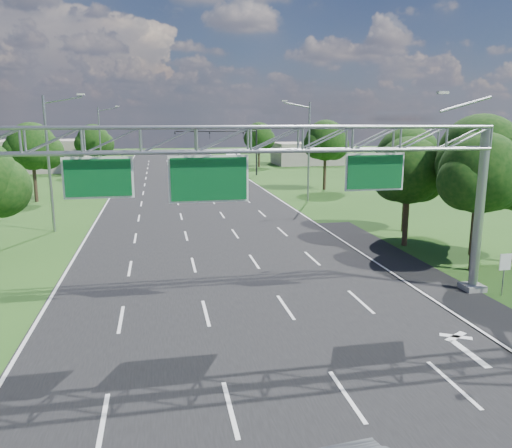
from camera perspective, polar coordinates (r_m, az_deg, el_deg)
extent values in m
plane|color=#214715|center=(40.11, -5.71, -0.15)|extent=(220.00, 220.00, 0.00)
cube|color=black|center=(40.11, -5.71, -0.15)|extent=(18.00, 180.00, 0.02)
cube|color=black|center=(28.14, 18.96, -6.00)|extent=(3.00, 30.00, 0.02)
cube|color=gray|center=(27.18, 23.48, -6.65)|extent=(1.00, 1.00, 0.30)
cylinder|color=gray|center=(26.28, 24.17, 1.35)|extent=(0.44, 0.44, 8.00)
cylinder|color=gray|center=(25.25, 22.87, 12.50)|extent=(2.54, 0.12, 0.79)
cube|color=beige|center=(24.63, 20.57, 13.88)|extent=(0.50, 0.22, 0.12)
cube|color=white|center=(21.32, -17.58, 5.06)|extent=(2.80, 0.05, 1.70)
cube|color=#0A5223|center=(21.26, -17.59, 5.04)|extent=(2.62, 0.05, 1.52)
cube|color=white|center=(21.30, -5.40, 5.15)|extent=(3.40, 0.05, 2.00)
cube|color=#0A5223|center=(21.24, -5.38, 5.13)|extent=(3.22, 0.05, 1.82)
cube|color=white|center=(23.25, 13.40, 5.81)|extent=(2.80, 0.05, 1.70)
cube|color=#0A5223|center=(23.20, 13.46, 5.80)|extent=(2.62, 0.05, 1.52)
cylinder|color=gray|center=(26.69, 26.43, -5.33)|extent=(0.06, 0.06, 2.00)
cube|color=white|center=(26.49, 26.61, -3.90)|extent=(0.60, 0.04, 0.80)
cylinder|color=black|center=(75.65, 0.05, 8.23)|extent=(0.24, 0.24, 7.00)
cylinder|color=black|center=(74.59, -4.55, 10.53)|extent=(12.00, 0.18, 0.18)
imported|color=black|center=(74.15, -9.22, 9.98)|extent=(0.18, 0.22, 1.10)
imported|color=black|center=(74.50, -5.32, 10.09)|extent=(0.18, 0.22, 1.10)
imported|color=black|center=(75.17, -1.47, 10.15)|extent=(0.18, 0.22, 1.10)
cylinder|color=gray|center=(40.01, -22.59, 6.21)|extent=(0.20, 0.20, 10.00)
cylinder|color=gray|center=(39.65, -21.25, 13.09)|extent=(2.78, 0.12, 0.60)
cube|color=beige|center=(39.47, -19.39, 13.81)|extent=(0.55, 0.22, 0.12)
cylinder|color=gray|center=(74.57, -17.38, 8.80)|extent=(0.20, 0.20, 10.00)
cylinder|color=gray|center=(74.38, -16.59, 12.47)|extent=(2.78, 0.12, 0.60)
cube|color=beige|center=(74.29, -15.58, 12.84)|extent=(0.55, 0.22, 0.12)
cylinder|color=gray|center=(51.45, 6.05, 8.12)|extent=(0.20, 0.20, 10.00)
cylinder|color=gray|center=(50.99, 4.73, 13.39)|extent=(2.78, 0.12, 0.60)
cube|color=beige|center=(50.67, 3.28, 13.88)|extent=(0.55, 0.22, 0.12)
cylinder|color=#2D2116|center=(30.22, 23.69, -1.47)|extent=(0.36, 0.36, 3.74)
sphere|color=black|center=(29.66, 24.28, 5.37)|extent=(4.40, 4.40, 4.40)
sphere|color=black|center=(30.68, 25.45, 4.41)|extent=(3.30, 3.30, 3.30)
sphere|color=black|center=(28.90, 22.93, 4.45)|extent=(3.08, 3.08, 3.08)
cylinder|color=#2D2116|center=(33.71, 23.66, 0.21)|extent=(0.36, 0.36, 4.18)
sphere|color=black|center=(33.20, 24.25, 7.14)|extent=(5.00, 5.00, 5.00)
sphere|color=black|center=(34.30, 25.49, 6.10)|extent=(3.75, 3.75, 3.75)
sphere|color=black|center=(32.35, 22.84, 6.27)|extent=(3.50, 3.50, 3.50)
cylinder|color=#2D2116|center=(34.76, 16.73, 0.30)|extent=(0.36, 0.36, 3.30)
sphere|color=black|center=(34.27, 17.07, 5.89)|extent=(4.40, 4.40, 4.40)
sphere|color=black|center=(35.20, 18.30, 5.06)|extent=(3.30, 3.30, 3.30)
sphere|color=black|center=(33.59, 15.77, 5.10)|extent=(3.08, 3.08, 3.08)
sphere|color=black|center=(31.75, 27.11, 4.38)|extent=(3.22, 3.22, 3.22)
cylinder|color=#2D2116|center=(39.14, 16.64, 1.73)|extent=(0.36, 0.36, 3.52)
sphere|color=black|center=(38.69, 16.96, 7.10)|extent=(4.80, 4.80, 4.80)
sphere|color=black|center=(39.66, 18.18, 6.25)|extent=(3.60, 3.60, 3.60)
sphere|color=black|center=(37.97, 15.68, 6.36)|extent=(3.36, 3.36, 3.36)
sphere|color=black|center=(33.03, -27.25, 3.74)|extent=(3.60, 3.60, 3.60)
cylinder|color=#2D2116|center=(55.85, -23.91, 4.23)|extent=(0.36, 0.36, 3.74)
sphere|color=black|center=(55.54, -24.24, 8.10)|extent=(4.80, 4.80, 4.80)
sphere|color=black|center=(55.71, -22.89, 7.60)|extent=(3.60, 3.60, 3.60)
sphere|color=black|center=(55.53, -25.36, 7.51)|extent=(3.36, 3.36, 3.36)
cylinder|color=#2D2116|center=(79.91, -17.93, 6.53)|extent=(0.36, 0.36, 3.30)
sphere|color=black|center=(79.69, -18.10, 9.08)|extent=(4.80, 4.80, 4.80)
sphere|color=black|center=(79.98, -17.17, 8.71)|extent=(3.60, 3.60, 3.60)
sphere|color=black|center=(79.55, -18.88, 8.68)|extent=(3.36, 3.36, 3.36)
cylinder|color=#2D2116|center=(60.68, 7.85, 5.78)|extent=(0.36, 0.36, 3.96)
sphere|color=black|center=(60.39, 7.96, 9.46)|extent=(4.80, 4.80, 4.80)
sphere|color=black|center=(61.20, 8.89, 8.90)|extent=(3.60, 3.60, 3.60)
sphere|color=black|center=(59.79, 7.05, 9.00)|extent=(3.36, 3.36, 3.36)
cylinder|color=#2D2116|center=(89.08, 0.33, 7.66)|extent=(0.36, 0.36, 3.52)
sphere|color=black|center=(88.88, 0.34, 10.03)|extent=(4.80, 4.80, 4.80)
sphere|color=black|center=(89.54, 1.05, 9.66)|extent=(3.60, 3.60, 3.60)
sphere|color=black|center=(88.40, -0.32, 9.71)|extent=(3.36, 3.36, 3.36)
cube|color=gray|center=(89.19, -23.17, 7.20)|extent=(14.00, 10.00, 5.00)
cube|color=gray|center=(95.37, 5.81, 8.03)|extent=(12.00, 9.00, 4.00)
imported|color=black|center=(65.55, -7.88, 5.02)|extent=(2.38, 4.55, 1.22)
imported|color=black|center=(70.92, -14.65, 5.29)|extent=(1.99, 3.96, 1.29)
imported|color=#BABABA|center=(70.71, -6.12, 5.72)|extent=(2.27, 5.08, 1.62)
cube|color=silver|center=(78.77, -2.61, 6.93)|extent=(2.99, 5.84, 2.79)
cube|color=silver|center=(74.97, -2.16, 6.29)|extent=(2.41, 2.33, 2.05)
cylinder|color=black|center=(75.06, -2.95, 5.86)|extent=(0.33, 0.93, 0.93)
cylinder|color=black|center=(75.38, -1.40, 5.90)|extent=(0.33, 0.93, 0.93)
cylinder|color=black|center=(80.56, -3.52, 6.27)|extent=(0.33, 0.93, 0.93)
cylinder|color=black|center=(80.86, -2.07, 6.31)|extent=(0.33, 0.93, 0.93)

